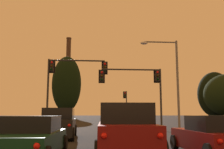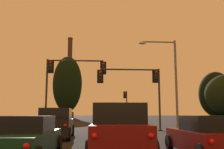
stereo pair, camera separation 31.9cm
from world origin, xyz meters
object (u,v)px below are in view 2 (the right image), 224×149
at_px(sedan_left_lane_second, 25,138).
at_px(smokestack, 69,85).
at_px(traffic_light_far_right, 126,102).
at_px(suv_left_lane_front, 56,124).
at_px(hatchback_right_lane_second, 205,137).
at_px(traffic_light_overhead_left, 66,76).
at_px(street_lamp, 170,74).
at_px(suv_center_lane_second, 118,130).
at_px(traffic_light_overhead_right, 138,83).

relative_size(sedan_left_lane_second, smokestack, 0.11).
height_order(traffic_light_far_right, smokestack, smokestack).
bearing_deg(smokestack, suv_left_lane_front, -85.11).
bearing_deg(hatchback_right_lane_second, traffic_light_far_right, 86.48).
bearing_deg(traffic_light_overhead_left, street_lamp, -14.15).
height_order(suv_left_lane_front, hatchback_right_lane_second, suv_left_lane_front).
xyz_separation_m(traffic_light_overhead_left, smokestack, (-10.56, 118.26, 12.11)).
distance_m(suv_left_lane_front, traffic_light_overhead_left, 8.39).
bearing_deg(traffic_light_far_right, suv_left_lane_front, -105.37).
bearing_deg(traffic_light_overhead_left, suv_center_lane_second, -76.68).
bearing_deg(suv_left_lane_front, sedan_left_lane_second, -91.43).
distance_m(suv_left_lane_front, smokestack, 127.06).
bearing_deg(suv_left_lane_front, traffic_light_overhead_left, 90.13).
xyz_separation_m(suv_left_lane_front, smokestack, (-10.74, 125.56, 16.23)).
xyz_separation_m(suv_left_lane_front, traffic_light_overhead_left, (-0.17, 7.31, 4.12)).
xyz_separation_m(traffic_light_overhead_right, smokestack, (-17.16, 118.93, 12.78)).
bearing_deg(smokestack, traffic_light_far_right, -78.81).
xyz_separation_m(sedan_left_lane_second, traffic_light_overhead_right, (6.45, 14.17, 3.68)).
xyz_separation_m(hatchback_right_lane_second, traffic_light_overhead_left, (-6.64, 14.64, 4.35)).
relative_size(hatchback_right_lane_second, smokestack, 0.09).
distance_m(suv_left_lane_front, suv_center_lane_second, 7.88).
distance_m(traffic_light_overhead_right, smokestack, 120.84).
height_order(hatchback_right_lane_second, street_lamp, street_lamp).
relative_size(sedan_left_lane_second, street_lamp, 0.60).
bearing_deg(sedan_left_lane_second, traffic_light_far_right, 79.26).
height_order(suv_center_lane_second, traffic_light_overhead_right, traffic_light_overhead_right).
height_order(hatchback_right_lane_second, smokestack, smokestack).
relative_size(suv_left_lane_front, sedan_left_lane_second, 1.04).
relative_size(traffic_light_far_right, street_lamp, 0.71).
relative_size(sedan_left_lane_second, traffic_light_far_right, 0.85).
height_order(sedan_left_lane_second, hatchback_right_lane_second, hatchback_right_lane_second).
bearing_deg(traffic_light_overhead_left, smokestack, 95.10).
xyz_separation_m(traffic_light_far_right, street_lamp, (0.71, -24.81, 1.24)).
bearing_deg(traffic_light_overhead_left, traffic_light_overhead_right, -5.83).
bearing_deg(traffic_light_overhead_left, traffic_light_far_right, 69.60).
distance_m(traffic_light_far_right, street_lamp, 24.85).
distance_m(traffic_light_far_right, traffic_light_overhead_left, 24.06).
xyz_separation_m(hatchback_right_lane_second, traffic_light_far_right, (1.73, 37.16, 3.02)).
height_order(traffic_light_far_right, traffic_light_overhead_left, traffic_light_overhead_left).
distance_m(traffic_light_far_right, smokestack, 98.51).
height_order(hatchback_right_lane_second, traffic_light_overhead_left, traffic_light_overhead_left).
xyz_separation_m(sedan_left_lane_second, street_lamp, (8.93, 12.55, 4.25)).
bearing_deg(street_lamp, traffic_light_overhead_left, 165.85).
relative_size(suv_center_lane_second, sedan_left_lane_second, 1.05).
height_order(suv_left_lane_front, suv_center_lane_second, same).
relative_size(suv_left_lane_front, smokestack, 0.11).
height_order(traffic_light_far_right, street_lamp, street_lamp).
height_order(sedan_left_lane_second, traffic_light_overhead_right, traffic_light_overhead_right).
distance_m(suv_center_lane_second, hatchback_right_lane_second, 3.23).
bearing_deg(street_lamp, suv_center_lane_second, -114.89).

